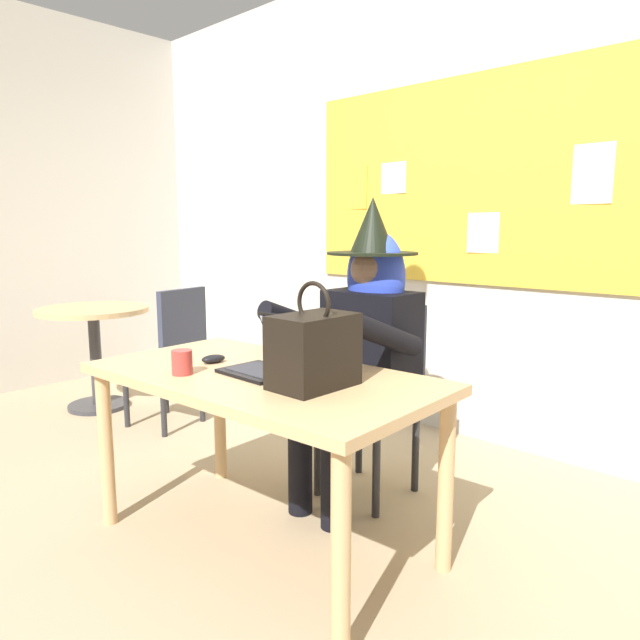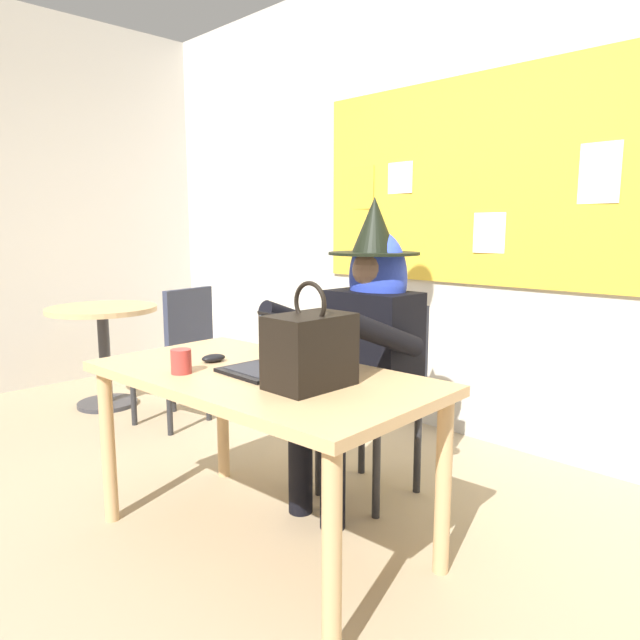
% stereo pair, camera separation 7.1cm
% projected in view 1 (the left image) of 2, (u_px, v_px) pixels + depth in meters
% --- Properties ---
extents(ground_plane, '(24.00, 24.00, 0.00)m').
position_uv_depth(ground_plane, '(260.00, 545.00, 2.36)').
color(ground_plane, tan).
extents(wall_back_bulletin, '(6.37, 1.91, 2.95)m').
position_uv_depth(wall_back_bulletin, '(484.00, 192.00, 3.38)').
color(wall_back_bulletin, beige).
rests_on(wall_back_bulletin, ground).
extents(desk_main, '(1.44, 0.82, 0.72)m').
position_uv_depth(desk_main, '(262.00, 395.00, 2.27)').
color(desk_main, tan).
rests_on(desk_main, ground).
extents(chair_at_desk, '(0.45, 0.45, 0.92)m').
position_uv_depth(chair_at_desk, '(377.00, 386.00, 2.82)').
color(chair_at_desk, '#2D3347').
rests_on(chair_at_desk, ground).
extents(person_costumed, '(0.59, 0.67, 1.42)m').
position_uv_depth(person_costumed, '(363.00, 333.00, 2.68)').
color(person_costumed, black).
rests_on(person_costumed, ground).
extents(laptop, '(0.29, 0.32, 0.22)m').
position_uv_depth(laptop, '(271.00, 359.00, 2.28)').
color(laptop, black).
rests_on(laptop, desk_main).
extents(computer_mouse, '(0.08, 0.11, 0.03)m').
position_uv_depth(computer_mouse, '(213.00, 359.00, 2.43)').
color(computer_mouse, black).
rests_on(computer_mouse, desk_main).
extents(handbag, '(0.20, 0.30, 0.38)m').
position_uv_depth(handbag, '(314.00, 350.00, 2.04)').
color(handbag, black).
rests_on(handbag, desk_main).
extents(coffee_mug, '(0.08, 0.08, 0.09)m').
position_uv_depth(coffee_mug, '(182.00, 362.00, 2.23)').
color(coffee_mug, '#B23833').
rests_on(coffee_mug, desk_main).
extents(side_table_round, '(0.76, 0.76, 0.73)m').
position_uv_depth(side_table_round, '(94.00, 334.00, 4.10)').
color(side_table_round, tan).
rests_on(side_table_round, ground).
extents(chair_spare_by_window, '(0.50, 0.50, 0.91)m').
position_uv_depth(chair_spare_by_window, '(171.00, 350.00, 3.71)').
color(chair_spare_by_window, '#2D3347').
rests_on(chair_spare_by_window, ground).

